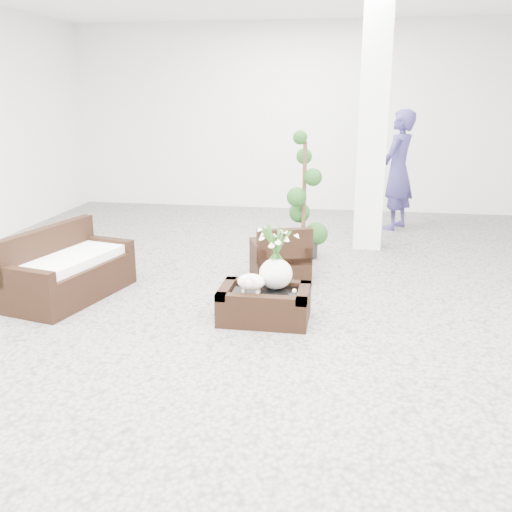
% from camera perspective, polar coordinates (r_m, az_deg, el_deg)
% --- Properties ---
extents(ground, '(11.00, 11.00, 0.00)m').
position_cam_1_polar(ground, '(6.18, 0.15, -5.27)').
color(ground, gray).
rests_on(ground, ground).
extents(column, '(0.40, 0.40, 3.50)m').
position_cam_1_polar(column, '(8.50, 11.51, 12.41)').
color(column, white).
rests_on(column, ground).
extents(coffee_table, '(0.90, 0.60, 0.31)m').
position_cam_1_polar(coffee_table, '(5.84, 0.84, -4.95)').
color(coffee_table, black).
rests_on(coffee_table, ground).
extents(sheep_figurine, '(0.28, 0.23, 0.21)m').
position_cam_1_polar(sheep_figurine, '(5.68, -0.50, -2.77)').
color(sheep_figurine, white).
rests_on(sheep_figurine, coffee_table).
extents(planter_narcissus, '(0.44, 0.44, 0.80)m').
position_cam_1_polar(planter_narcissus, '(5.75, 2.00, 0.54)').
color(planter_narcissus, white).
rests_on(planter_narcissus, coffee_table).
extents(tealight, '(0.04, 0.04, 0.03)m').
position_cam_1_polar(tealight, '(5.76, 3.83, -3.45)').
color(tealight, white).
rests_on(tealight, coffee_table).
extents(armchair, '(0.83, 0.81, 0.70)m').
position_cam_1_polar(armchair, '(7.04, 2.39, 0.41)').
color(armchair, black).
rests_on(armchair, ground).
extents(loveseat, '(1.03, 1.60, 0.79)m').
position_cam_1_polar(loveseat, '(6.72, -17.98, -0.76)').
color(loveseat, black).
rests_on(loveseat, ground).
extents(topiary, '(0.46, 0.46, 1.72)m').
position_cam_1_polar(topiary, '(7.91, 4.80, 5.90)').
color(topiary, '#193D13').
rests_on(topiary, ground).
extents(shopper, '(0.75, 0.85, 1.97)m').
position_cam_1_polar(shopper, '(9.87, 13.94, 8.27)').
color(shopper, navy).
rests_on(shopper, ground).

